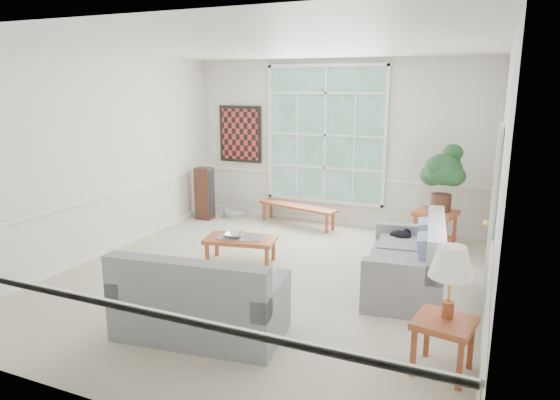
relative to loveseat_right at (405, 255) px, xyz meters
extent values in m
cube|color=#B8AF9B|center=(-1.76, -0.33, -0.47)|extent=(5.50, 6.00, 0.01)
cube|color=white|center=(-1.76, -0.33, 2.53)|extent=(5.50, 6.00, 0.02)
cube|color=silver|center=(-1.76, 2.67, 1.03)|extent=(5.50, 0.02, 3.00)
cube|color=silver|center=(-1.76, -3.33, 1.03)|extent=(5.50, 0.02, 3.00)
cube|color=silver|center=(-4.51, -0.33, 1.03)|extent=(0.02, 6.00, 3.00)
cube|color=silver|center=(0.99, -0.33, 1.03)|extent=(0.02, 6.00, 3.00)
cube|color=white|center=(-1.96, 2.63, 1.18)|extent=(2.30, 0.08, 2.40)
cube|color=white|center=(0.95, 0.27, 0.58)|extent=(0.08, 0.90, 2.10)
cube|color=white|center=(0.95, -0.36, 0.68)|extent=(0.08, 0.26, 1.90)
cube|color=maroon|center=(-3.71, 2.62, 1.13)|extent=(0.90, 0.06, 1.10)
cube|color=black|center=(0.95, 1.42, 1.08)|extent=(0.04, 0.26, 0.32)
cube|color=black|center=(0.95, 1.82, 1.08)|extent=(0.04, 0.26, 0.32)
cube|color=gray|center=(0.00, 0.00, 0.00)|extent=(1.09, 1.81, 0.93)
cube|color=gray|center=(-1.74, -1.99, -0.01)|extent=(1.79, 1.09, 0.92)
cube|color=#9C4727|center=(-2.37, 0.06, -0.28)|extent=(1.10, 0.75, 0.38)
imported|color=#97979C|center=(-2.45, 0.03, -0.05)|extent=(0.41, 0.41, 0.08)
cube|color=#9C4727|center=(-2.35, 2.26, -0.28)|extent=(1.63, 0.69, 0.37)
cube|color=#9C4727|center=(0.14, 1.93, -0.17)|extent=(0.71, 0.71, 0.60)
cube|color=#9C4727|center=(0.64, -1.74, -0.21)|extent=(0.58, 0.58, 0.51)
cylinder|color=gray|center=(-3.70, 2.32, -0.40)|extent=(0.54, 0.54, 0.14)
cube|color=#422318|center=(-4.16, 1.96, 0.04)|extent=(0.31, 0.25, 1.00)
ellipsoid|color=black|center=(-0.17, 0.59, 0.08)|extent=(0.35, 0.30, 0.14)
camera|label=1|loc=(0.92, -6.06, 2.09)|focal=32.00mm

